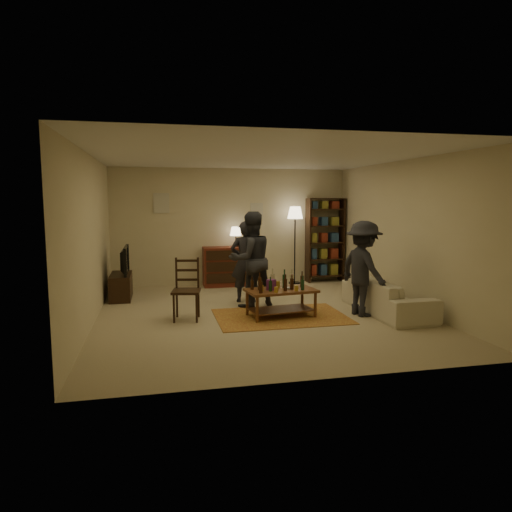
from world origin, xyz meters
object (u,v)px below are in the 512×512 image
object	(u,v)px
bookshelf	(325,239)
person_by_sofa	(363,269)
dresser	(225,265)
dining_chair	(187,286)
sofa	(387,296)
person_left	(245,261)
tv_stand	(121,280)
coffee_table	(280,293)
person_right	(251,260)
floor_lamp	(295,218)

from	to	relation	value
bookshelf	person_by_sofa	world-z (taller)	bookshelf
dresser	bookshelf	world-z (taller)	bookshelf
dining_chair	sofa	size ratio (longest dim) A/B	0.50
dresser	person_left	distance (m)	1.75
tv_stand	dresser	distance (m)	2.43
dining_chair	sofa	xyz separation A→B (m)	(3.46, -0.33, -0.25)
tv_stand	bookshelf	xyz separation A→B (m)	(4.69, 0.98, 0.65)
coffee_table	bookshelf	world-z (taller)	bookshelf
person_right	bookshelf	bearing A→B (deg)	-152.46
person_right	coffee_table	bearing A→B (deg)	95.07
floor_lamp	person_left	distance (m)	2.36
bookshelf	sofa	size ratio (longest dim) A/B	0.97
tv_stand	person_right	xyz separation A→B (m)	(2.40, -1.23, 0.50)
dining_chair	sofa	bearing A→B (deg)	4.96
bookshelf	floor_lamp	xyz separation A→B (m)	(-0.80, -0.13, 0.52)
dresser	sofa	bearing A→B (deg)	-52.46
person_right	person_by_sofa	distance (m)	2.03
bookshelf	coffee_table	bearing A→B (deg)	-122.64
coffee_table	tv_stand	bearing A→B (deg)	142.85
dresser	person_right	distance (m)	2.18
coffee_table	tv_stand	size ratio (longest dim) A/B	1.16
sofa	person_by_sofa	distance (m)	0.72
bookshelf	person_right	xyz separation A→B (m)	(-2.29, -2.21, -0.15)
tv_stand	floor_lamp	bearing A→B (deg)	12.31
floor_lamp	sofa	bearing A→B (deg)	-76.18
person_right	person_left	bearing A→B (deg)	-104.25
sofa	person_left	world-z (taller)	person_left
coffee_table	bookshelf	distance (m)	3.68
dresser	person_by_sofa	world-z (taller)	person_by_sofa
coffee_table	dresser	bearing A→B (deg)	99.18
dresser	person_right	bearing A→B (deg)	-86.00
dining_chair	person_left	size ratio (longest dim) A/B	0.66
floor_lamp	person_left	world-z (taller)	floor_lamp
sofa	person_left	xyz separation A→B (m)	(-2.26, 1.40, 0.49)
coffee_table	dresser	world-z (taller)	dresser
coffee_table	dining_chair	bearing A→B (deg)	172.63
coffee_table	floor_lamp	bearing A→B (deg)	68.36
person_by_sofa	bookshelf	bearing A→B (deg)	-22.76
person_left	person_right	world-z (taller)	person_right
tv_stand	person_by_sofa	world-z (taller)	person_by_sofa
bookshelf	dresser	bearing A→B (deg)	-178.43
coffee_table	bookshelf	xyz separation A→B (m)	(1.96, 3.05, 0.62)
tv_stand	dining_chair	bearing A→B (deg)	-57.75
dining_chair	bookshelf	distance (m)	4.55
coffee_table	floor_lamp	distance (m)	3.34
floor_lamp	tv_stand	bearing A→B (deg)	-167.69
person_left	person_by_sofa	bearing A→B (deg)	147.34
dresser	bookshelf	size ratio (longest dim) A/B	0.67
dining_chair	tv_stand	bearing A→B (deg)	132.63
bookshelf	sofa	distance (m)	3.26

